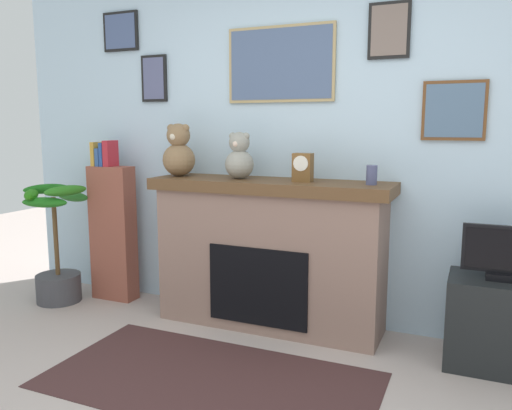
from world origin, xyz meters
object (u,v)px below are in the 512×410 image
object	(u,v)px
potted_plant	(57,256)
teddy_bear_tan	(179,153)
teddy_bear_brown	(239,158)
television	(506,255)
candle_jar	(372,175)
mantel_clock	(303,167)
tv_stand	(501,324)
fireplace	(270,253)
bookshelf	(113,229)

from	to	relation	value
potted_plant	teddy_bear_tan	xyz separation A→B (m)	(1.04, 0.21, 0.84)
potted_plant	teddy_bear_brown	distance (m)	1.75
potted_plant	television	world-z (taller)	potted_plant
candle_jar	mantel_clock	distance (m)	0.46
potted_plant	tv_stand	xyz separation A→B (m)	(3.26, 0.15, -0.11)
candle_jar	fireplace	bearing A→B (deg)	178.55
potted_plant	television	distance (m)	3.27
tv_stand	television	distance (m)	0.42
potted_plant	bookshelf	bearing A→B (deg)	33.62
bookshelf	potted_plant	xyz separation A→B (m)	(-0.37, -0.25, -0.21)
tv_stand	teddy_bear_tan	size ratio (longest dim) A/B	1.55
teddy_bear_brown	fireplace	bearing A→B (deg)	4.60
candle_jar	teddy_bear_brown	distance (m)	0.93
fireplace	potted_plant	bearing A→B (deg)	-172.72
mantel_clock	television	bearing A→B (deg)	-2.74
bookshelf	tv_stand	bearing A→B (deg)	-1.99
tv_stand	mantel_clock	distance (m)	1.53
tv_stand	candle_jar	size ratio (longest dim) A/B	4.79
bookshelf	candle_jar	size ratio (longest dim) A/B	10.40
television	teddy_bear_tan	distance (m)	2.28
teddy_bear_tan	television	bearing A→B (deg)	-1.57
teddy_bear_tan	candle_jar	bearing A→B (deg)	0.02
potted_plant	teddy_bear_brown	size ratio (longest dim) A/B	2.94
potted_plant	teddy_bear_tan	bearing A→B (deg)	11.23
television	teddy_bear_tan	xyz separation A→B (m)	(-2.21, 0.06, 0.54)
mantel_clock	teddy_bear_tan	xyz separation A→B (m)	(-0.96, 0.00, 0.08)
mantel_clock	bookshelf	bearing A→B (deg)	178.54
tv_stand	bookshelf	bearing A→B (deg)	178.01
tv_stand	teddy_bear_brown	xyz separation A→B (m)	(-1.72, 0.06, 0.93)
bookshelf	mantel_clock	size ratio (longest dim) A/B	6.84
fireplace	candle_jar	bearing A→B (deg)	-1.45
mantel_clock	teddy_bear_brown	distance (m)	0.47
potted_plant	teddy_bear_brown	xyz separation A→B (m)	(1.54, 0.21, 0.82)
television	teddy_bear_tan	world-z (taller)	teddy_bear_tan
tv_stand	teddy_bear_brown	distance (m)	1.95
mantel_clock	candle_jar	bearing A→B (deg)	0.17
bookshelf	teddy_bear_brown	distance (m)	1.32
teddy_bear_tan	teddy_bear_brown	xyz separation A→B (m)	(0.50, 0.00, -0.03)
fireplace	potted_plant	distance (m)	1.78
candle_jar	teddy_bear_brown	world-z (taller)	teddy_bear_brown
fireplace	mantel_clock	world-z (taller)	mantel_clock
tv_stand	candle_jar	distance (m)	1.16
candle_jar	mantel_clock	world-z (taller)	mantel_clock
fireplace	teddy_bear_tan	xyz separation A→B (m)	(-0.72, -0.02, 0.69)
potted_plant	fireplace	bearing A→B (deg)	7.28
fireplace	mantel_clock	distance (m)	0.66
television	mantel_clock	bearing A→B (deg)	177.26
bookshelf	teddy_bear_tan	bearing A→B (deg)	-3.47
potted_plant	candle_jar	size ratio (longest dim) A/B	7.70
fireplace	television	xyz separation A→B (m)	(1.49, -0.08, 0.15)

